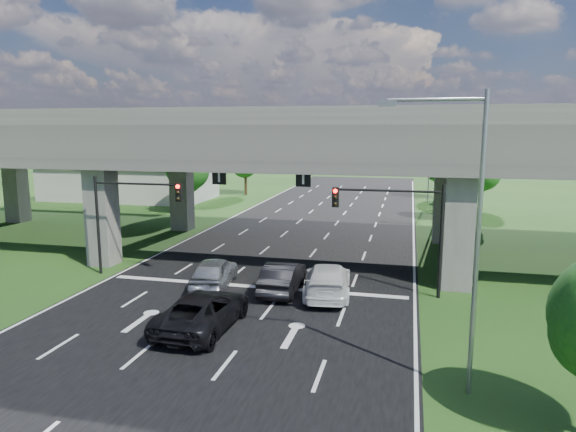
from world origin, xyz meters
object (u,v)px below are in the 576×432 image
at_px(streetlight_near, 466,222).
at_px(car_trailing, 203,311).
at_px(streetlight_far, 431,162).
at_px(car_white, 328,280).
at_px(signal_left, 129,207).
at_px(car_silver, 214,272).
at_px(streetlight_beyond, 426,154).
at_px(signal_right, 399,218).
at_px(car_dark, 283,277).

height_order(streetlight_near, car_trailing, streetlight_near).
distance_m(streetlight_far, car_white, 22.36).
bearing_deg(signal_left, car_white, -4.46).
distance_m(streetlight_far, car_trailing, 29.28).
relative_size(signal_left, car_silver, 1.22).
height_order(signal_left, streetlight_beyond, streetlight_beyond).
relative_size(streetlight_near, streetlight_beyond, 1.00).
distance_m(signal_left, car_trailing, 10.66).
distance_m(signal_right, signal_left, 15.65).
height_order(streetlight_near, streetlight_far, same).
xyz_separation_m(streetlight_far, car_white, (-5.84, -21.00, -4.98)).
bearing_deg(signal_right, car_trailing, -140.13).
bearing_deg(streetlight_beyond, streetlight_far, -90.00).
bearing_deg(car_trailing, car_silver, -71.48).
bearing_deg(streetlight_far, car_silver, -120.26).
relative_size(car_white, car_trailing, 0.97).
bearing_deg(signal_right, streetlight_near, -77.12).
relative_size(signal_right, streetlight_beyond, 0.60).
distance_m(streetlight_near, car_trailing, 11.99).
bearing_deg(car_trailing, signal_left, -40.90).
bearing_deg(car_trailing, streetlight_near, 165.00).
bearing_deg(car_trailing, car_white, -126.52).
bearing_deg(car_white, streetlight_far, -112.06).
bearing_deg(car_silver, streetlight_near, 135.95).
bearing_deg(streetlight_beyond, car_silver, -108.32).
height_order(car_white, car_trailing, car_white).
xyz_separation_m(signal_right, signal_left, (-15.65, 0.00, 0.00)).
bearing_deg(streetlight_far, car_dark, -111.56).
xyz_separation_m(car_dark, car_white, (2.46, 0.00, 0.02)).
bearing_deg(streetlight_far, streetlight_beyond, 90.00).
bearing_deg(streetlight_far, car_trailing, -111.24).
xyz_separation_m(streetlight_near, car_white, (-5.84, 9.00, -4.98)).
height_order(car_silver, car_white, car_white).
distance_m(car_dark, car_trailing, 6.27).
height_order(signal_left, car_trailing, signal_left).
height_order(streetlight_near, streetlight_beyond, same).
xyz_separation_m(streetlight_near, streetlight_beyond, (0.00, 46.00, 0.00)).
xyz_separation_m(car_silver, car_trailing, (1.80, -5.89, -0.01)).
bearing_deg(car_trailing, streetlight_far, -109.68).
relative_size(streetlight_beyond, car_trailing, 1.68).
bearing_deg(car_trailing, streetlight_beyond, -102.13).
xyz_separation_m(car_silver, car_white, (6.41, 0.00, 0.01)).
relative_size(streetlight_beyond, car_dark, 2.00).
xyz_separation_m(streetlight_far, streetlight_beyond, (0.00, 16.00, 0.00)).
distance_m(signal_right, car_white, 4.96).
bearing_deg(car_dark, car_trailing, 68.21).
xyz_separation_m(signal_right, streetlight_beyond, (2.27, 36.06, 1.66)).
height_order(streetlight_far, streetlight_beyond, same).
relative_size(car_dark, car_trailing, 0.84).
height_order(car_silver, car_dark, car_silver).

